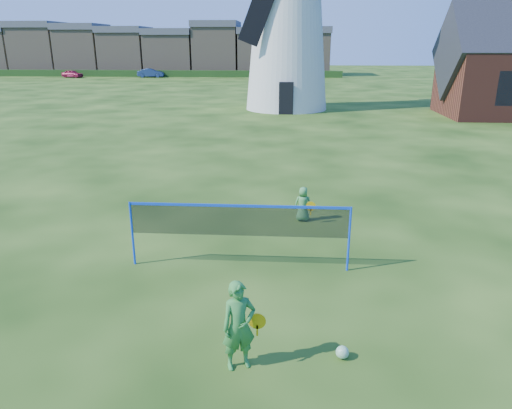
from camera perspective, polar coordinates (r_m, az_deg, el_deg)
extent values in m
plane|color=black|center=(10.94, -1.23, -8.28)|extent=(220.00, 220.00, 0.00)
cube|color=black|center=(35.60, 3.63, 12.59)|extent=(1.06, 0.13, 2.33)
cube|color=black|center=(36.05, 3.78, 19.24)|extent=(0.74, 0.13, 0.95)
cube|color=black|center=(35.46, 27.78, 12.21)|extent=(1.10, 0.11, 2.21)
cylinder|color=blue|center=(11.44, -14.61, -3.41)|extent=(0.05, 0.05, 1.55)
cylinder|color=blue|center=(10.97, 11.10, -4.12)|extent=(0.05, 0.05, 1.55)
cube|color=black|center=(10.79, -2.06, -2.01)|extent=(5.00, 0.02, 0.70)
cube|color=blue|center=(10.66, -2.09, -0.15)|extent=(5.00, 0.02, 0.06)
imported|color=#348236|center=(7.73, -2.08, -14.34)|extent=(0.65, 0.55, 1.51)
cylinder|color=#DBA80B|center=(7.87, 0.15, -13.82)|extent=(0.28, 0.02, 0.28)
cube|color=#DBA80B|center=(7.96, 0.15, -14.85)|extent=(0.03, 0.02, 0.20)
imported|color=#448E48|center=(13.97, 5.66, 0.05)|extent=(0.51, 0.34, 1.03)
cylinder|color=#DBA80B|center=(13.77, 6.61, -0.21)|extent=(0.28, 0.02, 0.28)
cube|color=#DBA80B|center=(13.82, 6.58, -0.88)|extent=(0.03, 0.02, 0.20)
sphere|color=green|center=(8.38, 10.32, -17.05)|extent=(0.22, 0.22, 0.22)
cube|color=#8B745D|center=(91.92, -24.45, 16.38)|extent=(7.41, 8.00, 7.37)
cube|color=#4C4C54|center=(91.96, -24.82, 18.96)|extent=(7.71, 8.40, 1.00)
cube|color=#8B745D|center=(88.76, -20.00, 16.77)|extent=(6.90, 8.00, 7.04)
cube|color=#4C4C54|center=(88.78, -20.30, 19.34)|extent=(7.20, 8.40, 1.00)
cube|color=#8B745D|center=(86.16, -15.31, 17.02)|extent=(7.16, 8.00, 6.58)
cube|color=#4C4C54|center=(86.17, -15.53, 19.53)|extent=(7.46, 8.40, 1.00)
cube|color=#8B745D|center=(84.05, -10.10, 17.23)|extent=(7.63, 8.00, 6.24)
cube|color=#4C4C54|center=(84.04, -10.24, 19.70)|extent=(7.93, 8.40, 1.00)
cube|color=#8B745D|center=(82.59, -4.72, 17.82)|extent=(7.02, 8.00, 7.39)
cube|color=#4C4C54|center=(82.63, -4.80, 20.73)|extent=(7.32, 8.40, 1.00)
cube|color=#8B745D|center=(81.86, 0.58, 17.51)|extent=(6.93, 8.00, 6.36)
cube|color=#4C4C54|center=(81.86, 0.59, 20.09)|extent=(7.23, 8.40, 1.00)
cube|color=#8B745D|center=(81.77, 6.02, 17.46)|extent=(7.27, 8.00, 6.47)
cube|color=#4C4C54|center=(81.77, 6.11, 20.07)|extent=(7.57, 8.40, 1.00)
cube|color=#193814|center=(79.21, -13.41, 15.05)|extent=(62.00, 0.80, 1.00)
imported|color=#9D1C40|center=(80.29, -21.18, 14.42)|extent=(3.56, 2.20, 1.13)
imported|color=navy|center=(77.49, -12.52, 15.15)|extent=(4.10, 1.80, 1.31)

